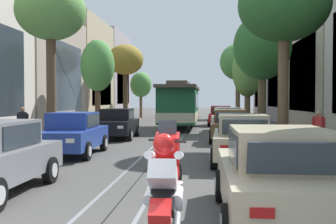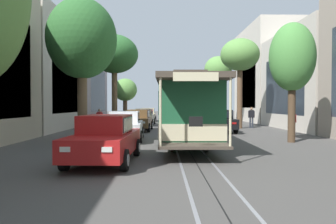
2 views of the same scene
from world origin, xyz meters
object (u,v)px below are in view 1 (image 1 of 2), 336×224
Objects in this scene: parked_car_black_mid_left at (117,123)px; street_tree_kerb_right_far at (238,63)px; street_tree_kerb_right_fourth at (248,71)px; motorcycle_with_rider at (165,189)px; street_tree_kerb_left_far at (141,85)px; parked_car_brown_mid_right at (230,125)px; street_tree_kerb_left_mid at (98,67)px; parked_car_white_fourth_right at (227,119)px; pedestrian_on_left_pavement at (53,119)px; parked_car_beige_near_right at (278,175)px; pedestrian_on_right_pavement at (23,124)px; parked_car_red_fifth_right at (221,116)px; parked_car_beige_second_right at (242,139)px; street_tree_kerb_left_second at (51,14)px; street_tree_kerb_right_second at (284,6)px; pedestrian_crossing_far at (319,127)px; street_tree_kerb_left_fourth at (125,61)px; street_tree_kerb_right_mid at (262,48)px; cable_car_trolley at (180,105)px; parked_car_blue_second_left at (73,133)px.

street_tree_kerb_right_far is (8.34, 24.42, 5.39)m from parked_car_black_mid_left.
street_tree_kerb_right_fourth reaches higher than motorcycle_with_rider.
street_tree_kerb_left_far is 42.43m from motorcycle_with_rider.
parked_car_brown_mid_right is 26.33m from street_tree_kerb_right_far.
street_tree_kerb_left_mid is 19.39m from street_tree_kerb_left_far.
parked_car_white_fourth_right is 2.74× the size of pedestrian_on_left_pavement.
parked_car_beige_near_right is 2.52× the size of pedestrian_on_right_pavement.
street_tree_kerb_left_far is at bearing 89.99° from street_tree_kerb_left_mid.
street_tree_kerb_right_fourth reaches higher than parked_car_red_fifth_right.
street_tree_kerb_right_fourth is 18.27m from pedestrian_on_left_pavement.
parked_car_beige_second_right is at bearing -90.37° from parked_car_red_fifth_right.
street_tree_kerb_left_second is (-8.11, 11.24, 5.14)m from parked_car_beige_near_right.
street_tree_kerb_left_second is (-8.40, -8.29, 5.14)m from parked_car_white_fourth_right.
parked_car_beige_second_right is 0.58× the size of street_tree_kerb_right_second.
parked_car_black_mid_left is at bearing -66.53° from street_tree_kerb_left_mid.
parked_car_red_fifth_right is 2.77× the size of pedestrian_crossing_far.
pedestrian_on_left_pavement is (-1.70, -3.91, -3.42)m from street_tree_kerb_left_mid.
street_tree_kerb_right_fourth is at bearing 59.34° from street_tree_kerb_left_second.
parked_car_black_mid_left is 12.88m from parked_car_red_fifth_right.
parked_car_black_mid_left is 7.52m from street_tree_kerb_left_mid.
parked_car_red_fifth_right is 14.27m from street_tree_kerb_right_far.
parked_car_beige_second_right is at bearing -70.54° from street_tree_kerb_left_fourth.
street_tree_kerb_right_far reaches higher than street_tree_kerb_left_mid.
street_tree_kerb_left_fourth reaches higher than parked_car_white_fourth_right.
street_tree_kerb_left_far is at bearing 101.89° from parked_car_beige_near_right.
parked_car_beige_near_right is 14.79m from street_tree_kerb_left_second.
street_tree_kerb_right_far is (2.41, 12.99, 5.39)m from parked_car_red_fifth_right.
street_tree_kerb_right_mid reaches higher than street_tree_kerb_left_second.
parked_car_beige_second_right is 0.62× the size of street_tree_kerb_left_fourth.
street_tree_kerb_right_mid is 4.37× the size of pedestrian_on_right_pavement.
parked_car_black_mid_left is 6.53m from street_tree_kerb_left_second.
street_tree_kerb_left_mid is 5.47m from pedestrian_on_left_pavement.
street_tree_kerb_right_far reaches higher than pedestrian_crossing_far.
street_tree_kerb_left_far is 0.58× the size of cable_car_trolley.
street_tree_kerb_right_second is at bearing -77.33° from parked_car_white_fourth_right.
parked_car_white_fourth_right and parked_car_red_fifth_right have the same top height.
cable_car_trolley reaches higher than parked_car_beige_second_right.
street_tree_kerb_right_second is at bearing -0.72° from street_tree_kerb_left_second.
pedestrian_on_right_pavement is at bearing 138.73° from parked_car_blue_second_left.
parked_car_red_fifth_right is 0.64× the size of street_tree_kerb_right_fourth.
street_tree_kerb_left_far is at bearing 90.58° from street_tree_kerb_left_fourth.
parked_car_red_fifth_right is 5.24m from cable_car_trolley.
street_tree_kerb_left_far is (-8.45, 33.55, 2.99)m from parked_car_beige_second_right.
pedestrian_on_right_pavement is (-9.53, -8.80, 0.18)m from parked_car_white_fourth_right.
street_tree_kerb_left_far is (-8.43, 40.01, 2.99)m from parked_car_beige_near_right.
parked_car_beige_near_right is 0.57× the size of street_tree_kerb_right_second.
street_tree_kerb_right_mid is 6.83m from cable_car_trolley.
parked_car_blue_second_left is 1.00× the size of parked_car_red_fifth_right.
parked_car_brown_mid_right is 0.60× the size of street_tree_kerb_left_second.
street_tree_kerb_right_mid reaches higher than street_tree_kerb_left_fourth.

